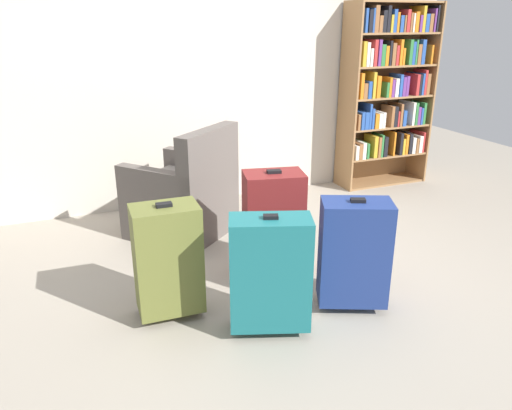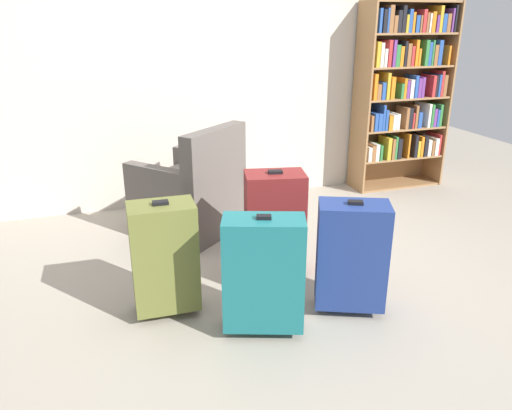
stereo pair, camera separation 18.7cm
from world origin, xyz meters
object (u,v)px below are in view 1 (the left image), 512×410
Objects in this scene: bookshelf at (387,88)px; suitcase_navy_blue at (354,252)px; suitcase_dark_red at (273,220)px; armchair at (185,197)px; suitcase_olive at (168,259)px; mug at (253,224)px; suitcase_teal at (270,273)px.

bookshelf is 2.69m from suitcase_navy_blue.
suitcase_navy_blue is (0.26, -0.60, -0.02)m from suitcase_dark_red.
armchair reaches higher than suitcase_olive.
armchair is at bearing 165.54° from mug.
bookshelf is 2.58× the size of suitcase_navy_blue.
bookshelf is at bearing 37.05° from suitcase_dark_red.
suitcase_dark_red is 0.84m from suitcase_olive.
armchair reaches higher than suitcase_teal.
suitcase_dark_red reaches higher than suitcase_teal.
bookshelf is 2.55× the size of suitcase_olive.
suitcase_olive reaches higher than mug.
bookshelf reaches higher than suitcase_teal.
bookshelf reaches higher than armchair.
suitcase_olive is 1.10m from suitcase_navy_blue.
suitcase_navy_blue is 1.00× the size of suitcase_teal.
bookshelf is 15.31× the size of mug.
armchair reaches higher than mug.
mug is (-1.76, -0.69, -0.96)m from bookshelf.
suitcase_olive reaches higher than suitcase_navy_blue.
bookshelf is 1.86× the size of armchair.
suitcase_olive is 0.61m from suitcase_teal.
suitcase_dark_red is at bearing 19.48° from suitcase_olive.
suitcase_teal is (-0.57, -0.05, 0.00)m from suitcase_navy_blue.
mug is 0.83m from suitcase_dark_red.
bookshelf is at bearing 43.36° from suitcase_teal.
suitcase_navy_blue is at bearing -128.82° from bookshelf.
suitcase_olive is (-0.79, -0.28, -0.01)m from suitcase_dark_red.
suitcase_navy_blue is at bearing 4.75° from suitcase_teal.
bookshelf reaches higher than mug.
mug is 0.17× the size of suitcase_teal.
suitcase_dark_red is 1.03× the size of suitcase_olive.
bookshelf reaches higher than suitcase_dark_red.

